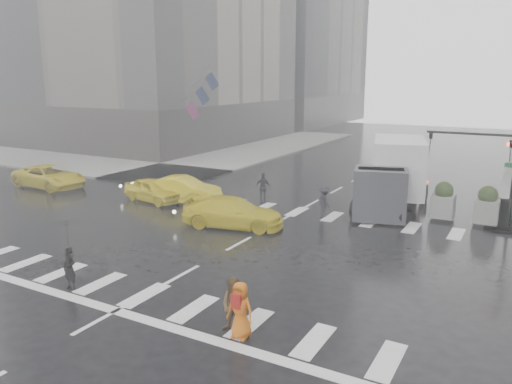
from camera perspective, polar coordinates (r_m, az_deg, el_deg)
The scene contains 17 objects.
ground at distance 21.62m, azimuth -1.97°, elevation -5.91°, with size 120.00×120.00×0.00m, color black.
sidewalk_nw at distance 46.68m, azimuth -11.43°, elevation 4.18°, with size 35.00×35.00×0.15m, color gray.
road_markings at distance 21.62m, azimuth -1.97°, elevation -5.89°, with size 18.00×48.00×0.01m, color silver, non-canonical shape.
traffic_signal_pole at distance 25.82m, azimuth 25.33°, elevation 3.31°, with size 4.45×0.42×4.50m.
planter_west at distance 26.63m, azimuth 20.61°, elevation -0.92°, with size 1.10×1.10×1.80m.
planter_mid at distance 26.43m, azimuth 24.89°, elevation -1.40°, with size 1.10×1.10×1.80m.
flag_cluster at distance 44.24m, azimuth -6.45°, elevation 11.12°, with size 2.87×3.06×4.69m.
pedestrian_black at distance 17.76m, azimuth -20.77°, elevation -5.30°, with size 0.99×1.01×2.43m.
pedestrian_brown at distance 14.21m, azimuth -2.48°, elevation -12.82°, with size 0.79×0.61×1.62m, color #4C351B.
pedestrian_orange at distance 13.92m, azimuth -1.81°, elevation -13.33°, with size 0.80×0.52×1.62m.
pedestrian_far_a at distance 28.52m, azimuth 0.87°, elevation 0.51°, with size 0.99×0.60×1.69m, color black.
pedestrian_far_b at distance 25.72m, azimuth 7.82°, elevation -1.08°, with size 1.04×0.58×1.61m, color black.
taxi_front at distance 29.27m, azimuth -11.65°, elevation 0.21°, with size 1.57×3.90×1.33m, color #D6C00B.
taxi_mid at distance 28.89m, azimuth -8.36°, elevation 0.29°, with size 1.54×4.41×1.45m, color #D6C00B.
taxi_rear at distance 23.81m, azimuth -2.64°, elevation -2.35°, with size 1.99×4.33×1.42m, color #D6C00B.
taxi_far at distance 35.00m, azimuth -22.55°, elevation 1.64°, with size 2.40×4.62×1.45m, color #D6C00B.
box_truck at distance 27.70m, azimuth 15.44°, elevation 2.09°, with size 2.63×7.02×3.73m.
Camera 1 is at (10.62, -17.49, 6.98)m, focal length 35.00 mm.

